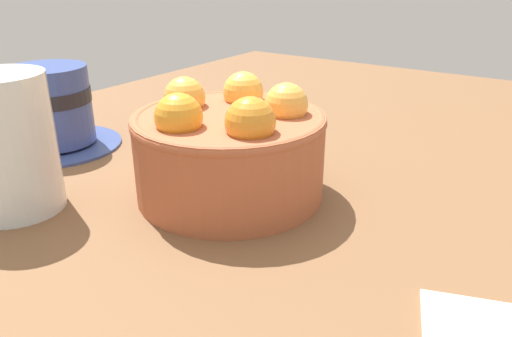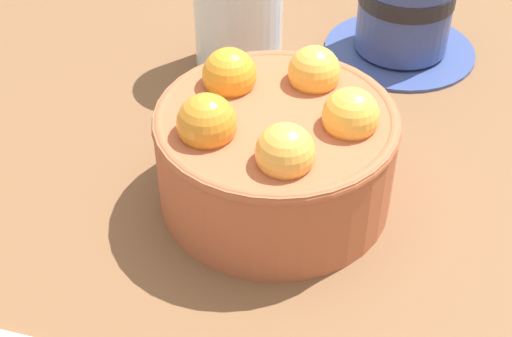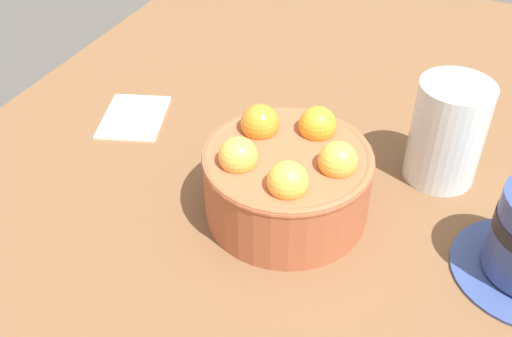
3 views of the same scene
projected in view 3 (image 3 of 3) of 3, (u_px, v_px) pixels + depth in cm
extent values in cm
cube|color=brown|center=(285.00, 224.00, 61.58)|extent=(125.10, 80.06, 3.59)
cylinder|color=#AD5938|center=(287.00, 184.00, 58.18)|extent=(16.17, 16.17, 7.24)
torus|color=#AD5938|center=(288.00, 158.00, 56.15)|extent=(16.37, 16.37, 1.00)
sphere|color=gold|center=(339.00, 159.00, 54.09)|extent=(3.65, 3.65, 3.65)
sphere|color=orange|center=(318.00, 125.00, 58.33)|extent=(3.76, 3.76, 3.76)
sphere|color=orange|center=(260.00, 123.00, 58.56)|extent=(3.86, 3.86, 3.86)
sphere|color=#F8AC45|center=(238.00, 156.00, 54.45)|extent=(3.67, 3.67, 3.67)
sphere|color=#F3B042|center=(288.00, 181.00, 51.69)|extent=(3.69, 3.69, 3.69)
cylinder|color=silver|center=(447.00, 132.00, 61.46)|extent=(7.56, 7.56, 11.27)
cube|color=white|center=(134.00, 116.00, 73.31)|extent=(11.43, 10.00, 0.60)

